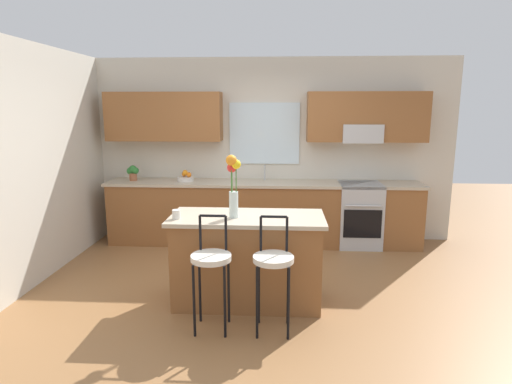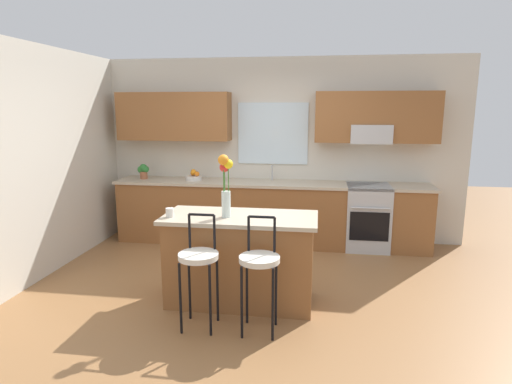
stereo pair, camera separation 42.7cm
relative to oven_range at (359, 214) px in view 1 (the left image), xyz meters
The scene contains 13 objects.
ground_plane 2.22m from the oven_range, 129.65° to the right, with size 14.00×14.00×0.00m, color olive.
wall_left 4.28m from the oven_range, 160.80° to the right, with size 0.12×4.60×2.70m, color beige.
back_wall_assembly 1.75m from the oven_range, 167.15° to the left, with size 5.60×0.50×2.70m.
counter_run 1.39m from the oven_range, behind, with size 4.56×0.64×0.92m.
sink_faucet 1.51m from the oven_range, behind, with size 0.02×0.13×0.23m.
oven_range is the anchor object (origin of this frame).
kitchen_island 2.44m from the oven_range, 127.00° to the right, with size 1.54×0.70×0.92m.
bar_stool_near 3.06m from the oven_range, 124.79° to the right, with size 0.36×0.36×1.04m.
bar_stool_middle 2.78m from the oven_range, 115.43° to the right, with size 0.36×0.36×1.04m.
flower_vase 2.70m from the oven_range, 128.31° to the right, with size 0.14×0.14×0.62m.
mug_ceramic 3.04m from the oven_range, 135.63° to the right, with size 0.08×0.08×0.09m, color silver.
fruit_bowl_oranges 2.58m from the oven_range, behind, with size 0.24×0.24×0.16m.
potted_plant_small 3.37m from the oven_range, behind, with size 0.19×0.13×0.23m.
Camera 1 is at (0.25, -4.36, 1.99)m, focal length 29.79 mm.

